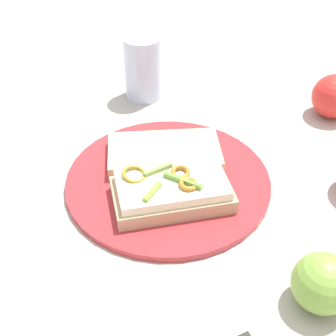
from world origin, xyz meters
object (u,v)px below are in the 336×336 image
(sandwich, at_px, (175,191))
(apple_0, at_px, (323,283))
(plate, at_px, (168,181))
(drinking_glass, at_px, (143,68))
(apple_2, at_px, (334,96))
(bread_slice_side, at_px, (161,153))

(sandwich, height_order, apple_0, apple_0)
(plate, height_order, drinking_glass, drinking_glass)
(sandwich, relative_size, apple_2, 2.22)
(bread_slice_side, height_order, drinking_glass, drinking_glass)
(sandwich, xyz_separation_m, apple_2, (0.20, -0.31, 0.01))
(sandwich, distance_m, apple_0, 0.23)
(sandwich, xyz_separation_m, bread_slice_side, (0.10, 0.01, -0.01))
(bread_slice_side, relative_size, apple_2, 2.23)
(sandwich, bearing_deg, apple_2, -152.42)
(apple_2, relative_size, drinking_glass, 0.65)
(drinking_glass, bearing_deg, apple_2, -107.93)
(plate, bearing_deg, bread_slice_side, 5.52)
(apple_0, xyz_separation_m, drinking_glass, (0.49, 0.16, 0.02))
(bread_slice_side, bearing_deg, apple_0, 120.82)
(bread_slice_side, bearing_deg, plate, 97.61)
(bread_slice_side, height_order, apple_2, apple_2)
(sandwich, height_order, apple_2, apple_2)
(plate, height_order, apple_2, apple_2)
(bread_slice_side, xyz_separation_m, apple_2, (0.10, -0.32, 0.02))
(plate, height_order, apple_0, apple_0)
(sandwich, distance_m, apple_2, 0.37)
(sandwich, relative_size, apple_0, 2.42)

